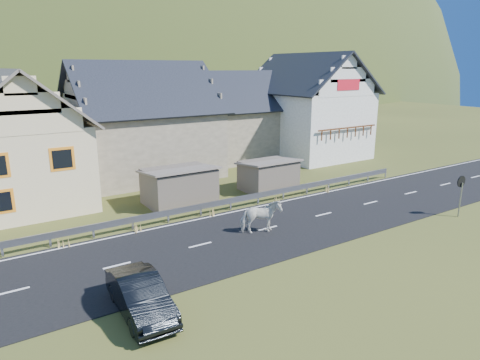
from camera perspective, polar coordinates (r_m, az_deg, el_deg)
ground at (r=22.65m, az=3.71°, el=-6.53°), size 160.00×160.00×0.00m
road at (r=22.64m, az=3.71°, el=-6.48°), size 60.00×7.00×0.04m
lane_markings at (r=22.63m, az=3.71°, el=-6.42°), size 60.00×6.60×0.01m
guardrail at (r=25.33m, az=-1.25°, el=-2.81°), size 28.10×0.09×0.75m
shed_left at (r=26.66m, az=-8.13°, el=-0.86°), size 4.30×3.30×2.40m
shed_right at (r=29.50m, az=3.79°, el=0.59°), size 3.80×2.90×2.20m
house_cream at (r=29.23m, az=-27.59°, el=5.52°), size 7.80×9.80×8.30m
house_stone_a at (r=34.12m, az=-12.95°, el=8.38°), size 10.80×9.80×8.90m
house_stone_b at (r=40.41m, az=-0.40°, el=9.13°), size 9.80×8.80×8.10m
house_white at (r=41.59m, az=8.98°, el=10.26°), size 8.80×10.80×9.70m
mountain at (r=199.65m, az=-27.73°, el=4.97°), size 440.00×280.00×260.00m
horse at (r=21.75m, az=2.79°, el=-4.92°), size 1.50×2.20×1.70m
car at (r=15.51m, az=-13.14°, el=-14.76°), size 1.60×4.14×1.35m
traffic_mirror at (r=26.93m, az=27.37°, el=-0.81°), size 0.66×0.19×2.39m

